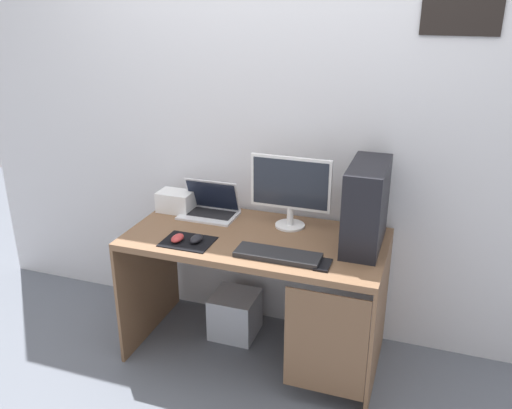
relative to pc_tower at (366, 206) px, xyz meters
name	(u,v)px	position (x,y,z in m)	size (l,w,h in m)	color
ground_plane	(256,351)	(-0.55, -0.08, -0.95)	(8.00, 8.00, 0.00)	slate
wall_back	(279,115)	(-0.55, 0.30, 0.35)	(4.00, 0.05, 2.60)	silver
desk	(258,263)	(-0.53, -0.09, -0.37)	(1.36, 0.68, 0.73)	brown
pc_tower	(366,206)	(0.00, 0.00, 0.00)	(0.18, 0.43, 0.43)	black
monitor	(290,189)	(-0.42, 0.09, 0.00)	(0.44, 0.16, 0.40)	white
laptop	(210,208)	(-0.90, 0.11, -0.17)	(0.32, 0.21, 0.21)	silver
projector	(176,201)	(-1.11, 0.10, -0.16)	(0.20, 0.14, 0.12)	white
keyboard	(278,255)	(-0.37, -0.27, -0.20)	(0.42, 0.14, 0.02)	#232326
mousepad	(188,242)	(-0.86, -0.26, -0.21)	(0.26, 0.20, 0.01)	black
mouse_left	(196,239)	(-0.81, -0.25, -0.19)	(0.06, 0.10, 0.03)	black
mouse_right	(178,238)	(-0.91, -0.28, -0.19)	(0.06, 0.10, 0.03)	#B23333
cell_phone	(323,265)	(-0.14, -0.29, -0.21)	(0.07, 0.13, 0.01)	black
subwoofer	(235,314)	(-0.73, 0.05, -0.82)	(0.26, 0.26, 0.26)	#B7BCC6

